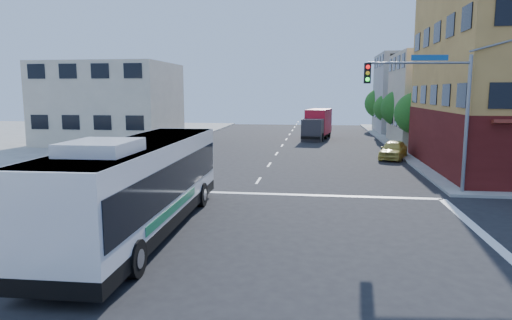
# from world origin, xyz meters

# --- Properties ---
(ground) EXTENTS (120.00, 120.00, 0.00)m
(ground) POSITION_xyz_m (0.00, 0.00, 0.00)
(ground) COLOR black
(ground) RESTS_ON ground
(building_east_near) EXTENTS (12.06, 10.06, 9.00)m
(building_east_near) POSITION_xyz_m (16.98, 33.98, 4.51)
(building_east_near) COLOR #BFB392
(building_east_near) RESTS_ON ground
(building_east_far) EXTENTS (12.06, 10.06, 10.00)m
(building_east_far) POSITION_xyz_m (16.98, 47.98, 5.01)
(building_east_far) COLOR #9C9C97
(building_east_far) RESTS_ON ground
(building_west) EXTENTS (12.06, 10.06, 8.00)m
(building_west) POSITION_xyz_m (-17.02, 29.98, 4.01)
(building_west) COLOR beige
(building_west) RESTS_ON ground
(signal_mast_ne) EXTENTS (7.91, 1.13, 8.07)m
(signal_mast_ne) POSITION_xyz_m (9.08, 10.62, 4.98)
(signal_mast_ne) COLOR gray
(signal_mast_ne) RESTS_ON ground
(street_tree_a) EXTENTS (3.60, 3.60, 5.53)m
(street_tree_a) POSITION_xyz_m (11.90, 27.92, 3.59)
(street_tree_a) COLOR #3C2516
(street_tree_a) RESTS_ON ground
(street_tree_b) EXTENTS (3.80, 3.80, 5.79)m
(street_tree_b) POSITION_xyz_m (11.90, 35.92, 3.75)
(street_tree_b) COLOR #3C2516
(street_tree_b) RESTS_ON ground
(street_tree_c) EXTENTS (3.40, 3.40, 5.29)m
(street_tree_c) POSITION_xyz_m (11.90, 43.92, 3.46)
(street_tree_c) COLOR #3C2516
(street_tree_c) RESTS_ON ground
(street_tree_d) EXTENTS (4.00, 4.00, 6.03)m
(street_tree_d) POSITION_xyz_m (11.90, 51.92, 3.88)
(street_tree_d) COLOR #3C2516
(street_tree_d) RESTS_ON ground
(transit_bus) EXTENTS (3.06, 12.77, 3.76)m
(transit_bus) POSITION_xyz_m (-2.95, 2.46, 1.84)
(transit_bus) COLOR black
(transit_bus) RESTS_ON ground
(box_truck) EXTENTS (3.35, 7.55, 3.28)m
(box_truck) POSITION_xyz_m (3.35, 37.66, 1.59)
(box_truck) COLOR #29282E
(box_truck) RESTS_ON ground
(parked_car) EXTENTS (2.99, 4.59, 1.45)m
(parked_car) POSITION_xyz_m (9.30, 23.13, 0.73)
(parked_car) COLOR #D2C352
(parked_car) RESTS_ON ground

